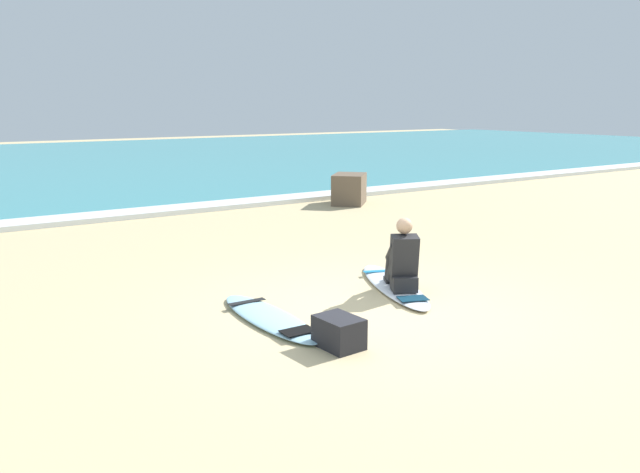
{
  "coord_description": "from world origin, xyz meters",
  "views": [
    {
      "loc": [
        -4.66,
        -5.76,
        2.45
      ],
      "look_at": [
        0.4,
        1.84,
        0.55
      ],
      "focal_mm": 36.0,
      "sensor_mm": 36.0,
      "label": 1
    }
  ],
  "objects_px": {
    "surfboard_spare_near": "(269,317)",
    "shoreline_rock": "(349,189)",
    "beach_bag": "(339,332)",
    "surfer_seated": "(403,261)",
    "surfboard_main": "(394,285)"
  },
  "relations": [
    {
      "from": "surfboard_spare_near",
      "to": "shoreline_rock",
      "type": "xyz_separation_m",
      "value": [
        5.92,
        6.52,
        0.34
      ]
    },
    {
      "from": "shoreline_rock",
      "to": "beach_bag",
      "type": "height_order",
      "value": "shoreline_rock"
    },
    {
      "from": "beach_bag",
      "to": "shoreline_rock",
      "type": "bearing_deg",
      "value": 53.12
    },
    {
      "from": "surfboard_main",
      "to": "shoreline_rock",
      "type": "bearing_deg",
      "value": 58.46
    },
    {
      "from": "surfboard_main",
      "to": "surfboard_spare_near",
      "type": "bearing_deg",
      "value": -173.88
    },
    {
      "from": "surfer_seated",
      "to": "shoreline_rock",
      "type": "distance_m",
      "value": 7.66
    },
    {
      "from": "surfer_seated",
      "to": "beach_bag",
      "type": "height_order",
      "value": "surfer_seated"
    },
    {
      "from": "surfboard_spare_near",
      "to": "beach_bag",
      "type": "height_order",
      "value": "beach_bag"
    },
    {
      "from": "surfboard_spare_near",
      "to": "beach_bag",
      "type": "xyz_separation_m",
      "value": [
        0.19,
        -1.12,
        0.12
      ]
    },
    {
      "from": "surfboard_spare_near",
      "to": "beach_bag",
      "type": "bearing_deg",
      "value": -80.25
    },
    {
      "from": "surfboard_main",
      "to": "surfer_seated",
      "type": "height_order",
      "value": "surfer_seated"
    },
    {
      "from": "surfboard_main",
      "to": "beach_bag",
      "type": "height_order",
      "value": "beach_bag"
    },
    {
      "from": "surfboard_spare_near",
      "to": "shoreline_rock",
      "type": "height_order",
      "value": "shoreline_rock"
    },
    {
      "from": "surfboard_spare_near",
      "to": "shoreline_rock",
      "type": "relative_size",
      "value": 2.01
    },
    {
      "from": "surfer_seated",
      "to": "beach_bag",
      "type": "relative_size",
      "value": 1.97
    }
  ]
}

